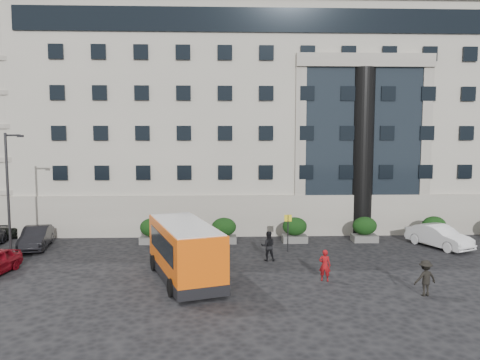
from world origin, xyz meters
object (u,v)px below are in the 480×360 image
(street_lamp, at_px, (9,192))
(parked_car_b, at_px, (36,237))
(bus_stop_sign, at_px, (288,226))
(pedestrian_a, at_px, (325,265))
(minibus, at_px, (185,249))
(hedge_e, at_px, (434,229))
(hedge_a, at_px, (152,231))
(pedestrian_b, at_px, (268,246))
(white_taxi, at_px, (439,236))
(pedestrian_c, at_px, (425,278))
(hedge_c, at_px, (295,230))
(parked_car_d, at_px, (12,227))
(red_truck, at_px, (25,202))
(hedge_b, at_px, (224,230))
(hedge_d, at_px, (365,229))

(street_lamp, distance_m, parked_car_b, 5.10)
(bus_stop_sign, relative_size, pedestrian_a, 1.46)
(minibus, height_order, pedestrian_a, minibus)
(hedge_e, bearing_deg, pedestrian_a, -138.01)
(hedge_a, distance_m, pedestrian_b, 9.38)
(hedge_a, height_order, minibus, minibus)
(white_taxi, bearing_deg, pedestrian_a, -167.81)
(minibus, relative_size, pedestrian_b, 4.24)
(hedge_a, distance_m, white_taxi, 20.36)
(minibus, bearing_deg, pedestrian_a, -22.08)
(pedestrian_b, xyz_separation_m, pedestrian_c, (7.09, -6.68, -0.04))
(hedge_c, relative_size, minibus, 0.23)
(hedge_e, distance_m, parked_car_d, 32.43)
(hedge_e, relative_size, street_lamp, 0.23)
(hedge_c, distance_m, parked_car_b, 18.31)
(parked_car_b, xyz_separation_m, pedestrian_a, (18.48, -7.97, 0.10))
(hedge_e, relative_size, pedestrian_a, 1.07)
(street_lamp, relative_size, white_taxi, 1.67)
(red_truck, bearing_deg, hedge_b, -21.19)
(parked_car_b, xyz_separation_m, pedestrian_c, (22.91, -10.46, 0.13))
(hedge_a, xyz_separation_m, white_taxi, (20.26, -1.99, -0.14))
(bus_stop_sign, relative_size, red_truck, 0.43)
(hedge_b, xyz_separation_m, parked_car_d, (-16.66, 3.26, -0.32))
(minibus, height_order, pedestrian_b, minibus)
(hedge_e, bearing_deg, parked_car_b, -177.61)
(parked_car_b, height_order, pedestrian_b, pedestrian_b)
(white_taxi, bearing_deg, parked_car_d, 146.12)
(pedestrian_b, bearing_deg, red_truck, -34.64)
(street_lamp, xyz_separation_m, pedestrian_a, (18.55, -4.37, -3.51))
(hedge_a, relative_size, hedge_e, 1.00)
(red_truck, bearing_deg, hedge_c, -15.52)
(hedge_d, height_order, minibus, minibus)
(street_lamp, bearing_deg, white_taxi, 5.69)
(red_truck, xyz_separation_m, white_taxi, (33.69, -12.61, -0.76))
(street_lamp, height_order, pedestrian_b, street_lamp)
(white_taxi, bearing_deg, hedge_e, 50.27)
(street_lamp, xyz_separation_m, pedestrian_c, (22.98, -6.86, -3.48))
(red_truck, bearing_deg, minibus, -41.02)
(hedge_a, relative_size, red_truck, 0.31)
(hedge_d, distance_m, minibus, 15.29)
(white_taxi, bearing_deg, hedge_c, 144.11)
(white_taxi, bearing_deg, hedge_a, 149.91)
(hedge_b, relative_size, pedestrian_a, 1.07)
(minibus, bearing_deg, street_lamp, 142.01)
(hedge_c, relative_size, bus_stop_sign, 0.73)
(bus_stop_sign, bearing_deg, white_taxi, 4.31)
(hedge_c, bearing_deg, pedestrian_b, -116.21)
(hedge_c, relative_size, red_truck, 0.31)
(minibus, height_order, parked_car_d, minibus)
(hedge_b, distance_m, parked_car_d, 16.98)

